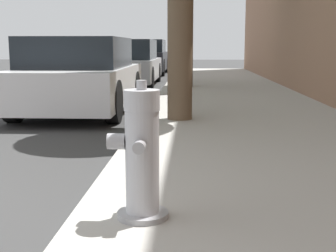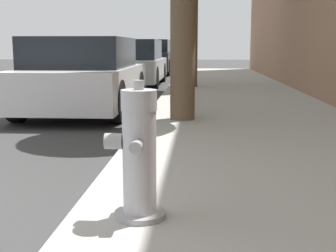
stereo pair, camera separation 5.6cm
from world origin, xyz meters
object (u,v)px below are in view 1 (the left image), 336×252
parked_car_mid (127,63)px  parked_car_near (80,76)px  fire_hydrant (142,156)px  parked_car_far (146,58)px

parked_car_mid → parked_car_near: bearing=-89.8°
fire_hydrant → parked_car_far: size_ratio=0.20×
fire_hydrant → parked_car_near: size_ratio=0.21×
parked_car_near → parked_car_far: bearing=89.9°
fire_hydrant → parked_car_near: parked_car_near is taller
parked_car_far → parked_car_near: bearing=-90.1°
parked_car_near → parked_car_mid: size_ratio=0.88×
parked_car_far → parked_car_mid: bearing=-90.4°
fire_hydrant → parked_car_far: (-1.70, 17.34, 0.18)m
parked_car_near → parked_car_far: (0.02, 11.74, 0.06)m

